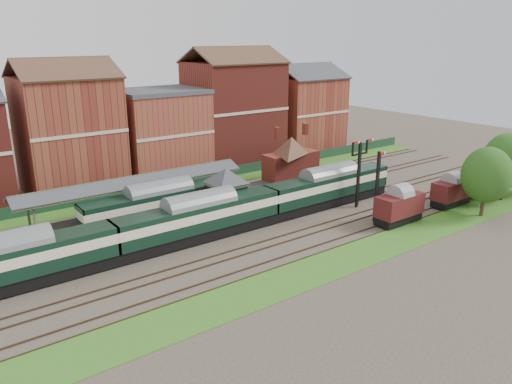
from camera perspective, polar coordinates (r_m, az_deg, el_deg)
ground at (r=55.68m, az=1.08°, el=-3.48°), size 160.00×160.00×0.00m
grass_back at (r=68.33m, az=-7.16°, el=0.42°), size 90.00×4.50×0.06m
grass_front at (r=47.51m, az=10.05°, el=-7.54°), size 90.00×5.00×0.06m
fence at (r=69.81m, az=-8.00°, el=1.37°), size 90.00×0.12×1.50m
platform at (r=60.68m, az=-8.33°, el=-1.37°), size 55.00×3.40×1.00m
signal_box at (r=55.48m, az=-3.41°, el=-0.09°), size 5.40×5.40×6.00m
brick_hut at (r=60.62m, az=2.95°, el=-0.53°), size 3.20×2.64×2.94m
station_building at (r=69.02m, az=4.04°, el=4.07°), size 8.10×8.10×5.90m
canopy at (r=57.04m, az=-13.80°, el=1.38°), size 26.00×3.89×4.08m
semaphore_bracket at (r=60.42m, az=11.65°, el=2.47°), size 3.60×0.25×8.18m
semaphore_siding at (r=56.27m, az=13.64°, el=0.71°), size 1.23×0.25×8.00m
yard_lamp at (r=65.21m, az=24.63°, el=1.72°), size 2.60×0.22×7.00m
town_backdrop at (r=74.41m, az=-10.96°, el=7.17°), size 69.00×10.00×16.00m
dmu_train at (r=50.47m, az=-6.40°, el=-2.89°), size 54.11×2.84×4.16m
platform_railcar at (r=55.41m, az=-10.90°, el=-1.31°), size 17.51×2.76×4.03m
goods_van_a at (r=56.94m, az=16.05°, el=-1.58°), size 5.73×2.48×3.48m
goods_van_b at (r=64.92m, az=21.45°, el=0.11°), size 5.40×2.34×3.27m
goods_van_c at (r=70.81m, az=24.50°, el=1.11°), size 5.38×2.33×3.26m
tree_near at (r=68.99m, az=26.77°, el=3.23°), size 5.92×5.92×8.56m
tree_far at (r=61.81m, az=24.87°, el=1.77°), size 5.56×5.56×8.11m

